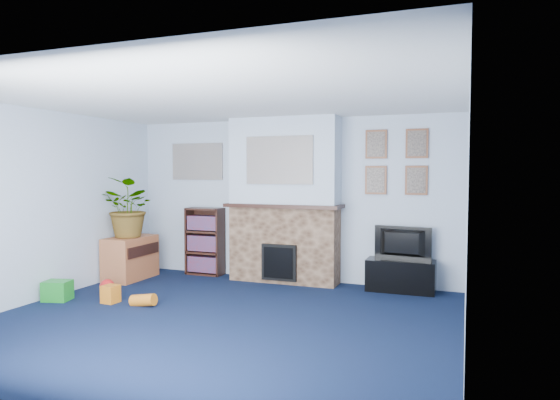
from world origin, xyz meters
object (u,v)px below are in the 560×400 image
at_px(tv_stand, 401,275).
at_px(bookshelf, 205,243).
at_px(sideboard, 130,256).
at_px(television, 401,243).

xyz_separation_m(tv_stand, bookshelf, (-3.03, 0.08, 0.28)).
height_order(bookshelf, sideboard, bookshelf).
distance_m(tv_stand, sideboard, 3.97).
height_order(television, bookshelf, bookshelf).
xyz_separation_m(tv_stand, television, (0.00, 0.02, 0.43)).
distance_m(television, bookshelf, 3.03).
relative_size(television, bookshelf, 0.74).
xyz_separation_m(television, sideboard, (-3.92, -0.64, -0.30)).
bearing_deg(bookshelf, tv_stand, -1.45).
height_order(television, sideboard, television).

